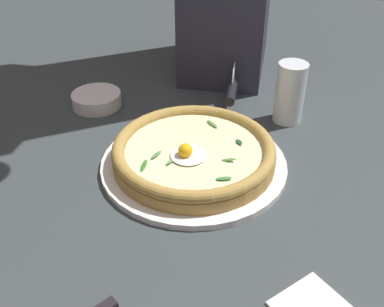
{
  "coord_description": "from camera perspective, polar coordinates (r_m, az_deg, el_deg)",
  "views": [
    {
      "loc": [
        0.68,
        0.14,
        0.51
      ],
      "look_at": [
        0.0,
        -0.0,
        0.03
      ],
      "focal_mm": 42.36,
      "sensor_mm": 36.0,
      "label": 1
    }
  ],
  "objects": [
    {
      "name": "side_bowl",
      "position": [
        1.07,
        -11.91,
        6.66
      ],
      "size": [
        0.11,
        0.11,
        0.03
      ],
      "primitive_type": "cylinder",
      "color": "white",
      "rests_on": "ground"
    },
    {
      "name": "drinking_glass",
      "position": [
        1.0,
        12.17,
        6.98
      ],
      "size": [
        0.06,
        0.06,
        0.13
      ],
      "color": "silver",
      "rests_on": "ground"
    },
    {
      "name": "pizza_plate",
      "position": [
        0.85,
        0.0,
        -1.44
      ],
      "size": [
        0.35,
        0.35,
        0.01
      ],
      "primitive_type": "cylinder",
      "color": "white",
      "rests_on": "ground"
    },
    {
      "name": "ground_plane",
      "position": [
        0.87,
        0.22,
        -2.42
      ],
      "size": [
        2.4,
        2.4,
        0.03
      ],
      "primitive_type": "cube",
      "color": "#353D40",
      "rests_on": "ground"
    },
    {
      "name": "pizza",
      "position": [
        0.83,
        -0.01,
        0.05
      ],
      "size": [
        0.3,
        0.3,
        0.05
      ],
      "color": "#AE8440",
      "rests_on": "pizza_plate"
    },
    {
      "name": "pizza_cutter",
      "position": [
        1.04,
        5.08,
        8.16
      ],
      "size": [
        0.15,
        0.03,
        0.09
      ],
      "color": "silver",
      "rests_on": "ground"
    }
  ]
}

